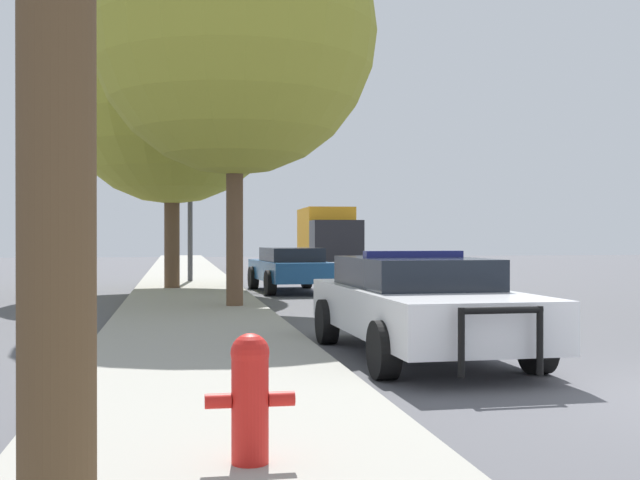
{
  "coord_description": "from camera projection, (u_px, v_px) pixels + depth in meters",
  "views": [
    {
      "loc": [
        -5.45,
        -6.64,
        1.58
      ],
      "look_at": [
        -1.56,
        15.04,
        1.48
      ],
      "focal_mm": 45.0,
      "sensor_mm": 36.0,
      "label": 1
    }
  ],
  "objects": [
    {
      "name": "box_truck",
      "position": [
        327.0,
        236.0,
        38.94
      ],
      "size": [
        2.65,
        7.08,
        2.96
      ],
      "rotation": [
        0.0,
        0.0,
        3.1
      ],
      "color": "black",
      "rests_on": "ground_plane"
    },
    {
      "name": "tree_sidewalk_mid",
      "position": [
        172.0,
        91.0,
        22.53
      ],
      "size": [
        6.4,
        6.4,
        8.76
      ],
      "color": "brown",
      "rests_on": "sidewalk_left"
    },
    {
      "name": "traffic_light",
      "position": [
        240.0,
        157.0,
        26.14
      ],
      "size": [
        4.28,
        0.35,
        5.69
      ],
      "color": "#424247",
      "rests_on": "sidewalk_left"
    },
    {
      "name": "fire_hydrant",
      "position": [
        250.0,
        394.0,
        5.11
      ],
      "size": [
        0.57,
        0.25,
        0.83
      ],
      "color": "red",
      "rests_on": "sidewalk_left"
    },
    {
      "name": "tree_sidewalk_near",
      "position": [
        235.0,
        33.0,
        16.71
      ],
      "size": [
        5.95,
        5.95,
        8.68
      ],
      "color": "brown",
      "rests_on": "sidewalk_left"
    },
    {
      "name": "car_background_midblock",
      "position": [
        290.0,
        268.0,
        22.78
      ],
      "size": [
        2.12,
        4.46,
        1.25
      ],
      "rotation": [
        0.0,
        0.0,
        0.07
      ],
      "color": "navy",
      "rests_on": "ground_plane"
    },
    {
      "name": "sidewalk_left",
      "position": [
        219.0,
        420.0,
        6.6
      ],
      "size": [
        3.0,
        110.0,
        0.13
      ],
      "color": "#99968C",
      "rests_on": "ground_plane"
    },
    {
      "name": "police_car",
      "position": [
        418.0,
        303.0,
        10.52
      ],
      "size": [
        2.16,
        5.01,
        1.38
      ],
      "rotation": [
        0.0,
        0.0,
        3.17
      ],
      "color": "white",
      "rests_on": "ground_plane"
    }
  ]
}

